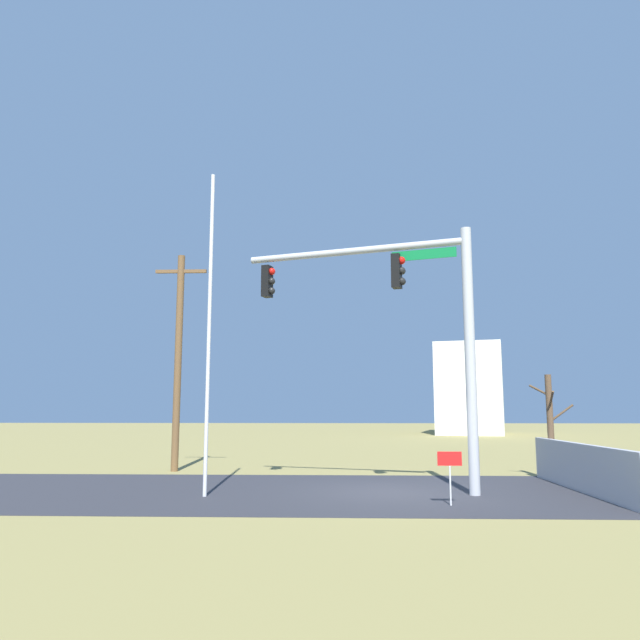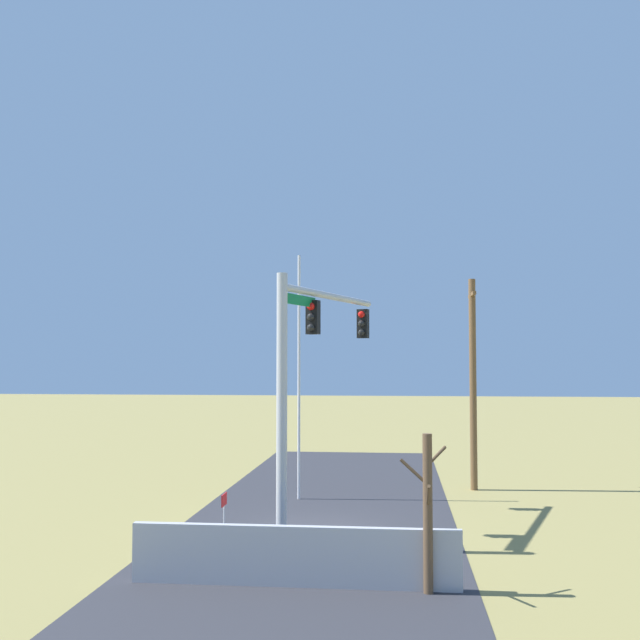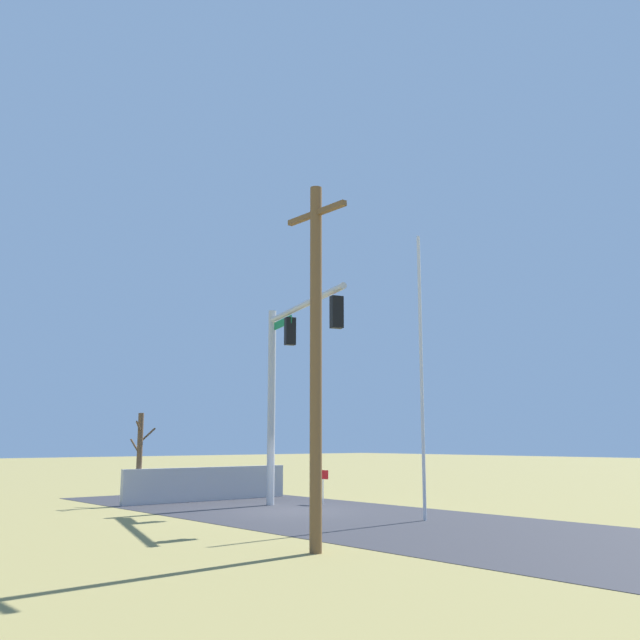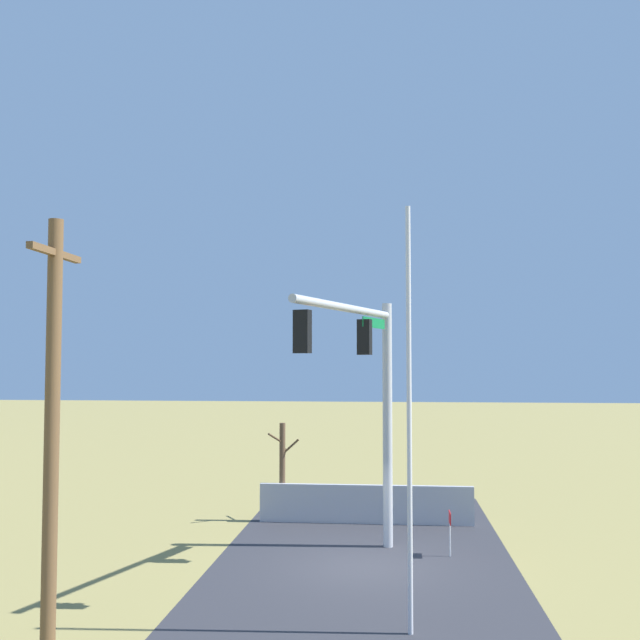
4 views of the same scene
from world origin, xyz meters
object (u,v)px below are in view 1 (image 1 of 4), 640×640
Objects in this scene: bare_tree at (551,425)px; distant_building at (470,389)px; utility_pole at (178,356)px; open_sign at (450,465)px; signal_mast at (407,310)px; flagpole at (209,330)px.

bare_tree is 35.57m from distant_building.
bare_tree is (12.58, -2.20, -2.40)m from utility_pole.
open_sign is at bearing -127.82° from bare_tree.
distant_building reaches higher than signal_mast.
bare_tree is at bearing -9.93° from utility_pole.
utility_pole is 12.99m from bare_tree.
utility_pole is 6.46× the size of open_sign.
utility_pole reaches higher than bare_tree.
utility_pole is (-2.52, 6.25, -0.16)m from flagpole.
open_sign is at bearing -11.69° from flagpole.
bare_tree is 2.69× the size of open_sign.
flagpole is at bearing -68.07° from utility_pole.
distant_building is at bearing 77.66° from open_sign.
utility_pole is 11.75m from open_sign.
signal_mast is at bearing -179.22° from distant_building.
signal_mast is 0.90× the size of utility_pole.
bare_tree is at bearing 21.90° from flagpole.
flagpole is 6.98× the size of open_sign.
signal_mast is at bearing 10.50° from flagpole.
distant_building is at bearing 76.04° from signal_mast.
open_sign is (0.66, -2.22, -3.99)m from signal_mast.
signal_mast is at bearing -33.95° from utility_pole.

